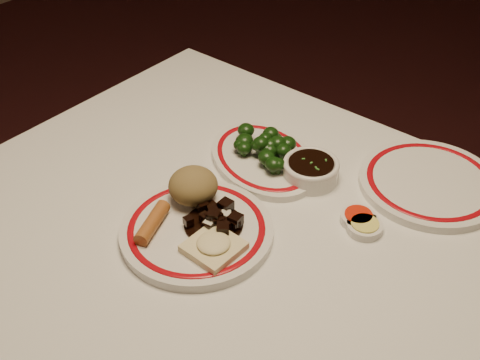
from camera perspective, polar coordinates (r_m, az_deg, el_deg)
name	(u,v)px	position (r m, az deg, el deg)	size (l,w,h in m)	color
dining_table	(261,271)	(1.13, 2.00, -8.62)	(1.20, 0.90, 0.75)	white
main_plate	(197,231)	(1.06, -4.13, -4.81)	(0.30, 0.30, 0.02)	silver
rice_mound	(193,186)	(1.09, -4.46, -0.55)	(0.09, 0.09, 0.07)	olive
spring_roll	(152,223)	(1.05, -8.30, -4.03)	(0.03, 0.03, 0.10)	#AA6129
fried_wonton	(214,246)	(1.01, -2.52, -6.24)	(0.09, 0.09, 0.02)	beige
stirfry_heap	(216,219)	(1.05, -2.27, -3.71)	(0.10, 0.10, 0.03)	black
broccoli_plate	(264,159)	(1.22, 2.25, 2.03)	(0.32, 0.31, 0.02)	silver
broccoli_pile	(266,145)	(1.21, 2.45, 3.30)	(0.15, 0.11, 0.05)	#23471C
soy_bowl	(311,171)	(1.18, 6.71, 0.86)	(0.11, 0.11, 0.04)	silver
sweet_sour_dish	(358,218)	(1.10, 11.12, -3.55)	(0.06, 0.06, 0.02)	silver
mustard_dish	(364,227)	(1.09, 11.71, -4.37)	(0.06, 0.06, 0.02)	silver
far_plate	(430,182)	(1.22, 17.55, -0.22)	(0.33, 0.33, 0.02)	silver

